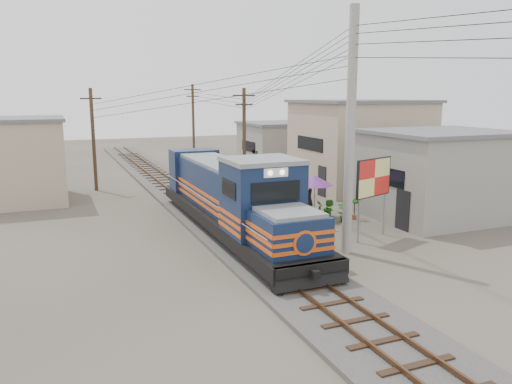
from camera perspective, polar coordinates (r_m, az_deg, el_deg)
name	(u,v)px	position (r m, az deg, el deg)	size (l,w,h in m)	color
ground	(266,259)	(20.45, 1.10, -7.66)	(120.00, 120.00, 0.00)	#473F35
ballast	(198,207)	(29.53, -6.68, -1.69)	(3.60, 70.00, 0.16)	#595651
track	(198,204)	(29.49, -6.69, -1.35)	(1.15, 70.00, 0.12)	#51331E
locomotive	(232,199)	(23.58, -2.77, -0.80)	(2.92, 15.87, 3.93)	black
utility_pole_main	(350,134)	(20.65, 10.72, 6.53)	(0.40, 0.40, 10.00)	#9E9B93
wooden_pole_mid	(244,138)	(34.15, -1.36, 6.23)	(1.60, 0.24, 7.00)	#4C3826
wooden_pole_far	(193,123)	(47.50, -7.18, 7.82)	(1.60, 0.24, 7.50)	#4C3826
wooden_pole_left	(93,138)	(35.96, -18.10, 5.93)	(1.60, 0.24, 7.00)	#4C3826
power_lines	(200,75)	(27.33, -6.45, 13.10)	(9.65, 19.00, 3.30)	black
shophouse_front	(439,174)	(28.61, 20.18, 1.94)	(7.35, 6.30, 4.70)	gray
shophouse_mid	(360,144)	(36.15, 11.79, 5.37)	(8.40, 7.35, 6.20)	tan
shophouse_back	(280,146)	(44.17, 2.79, 5.28)	(6.30, 6.30, 4.20)	gray
shophouse_left	(12,160)	(34.04, -26.13, 3.28)	(6.30, 6.30, 5.20)	tan
billboard	(374,180)	(23.25, 13.30, 1.39)	(2.33, 0.92, 3.75)	#99999E
market_umbrella	(315,180)	(27.02, 6.73, 1.32)	(2.39, 2.39, 2.30)	black
vendor	(309,198)	(28.08, 6.09, -0.73)	(0.62, 0.41, 1.70)	black
plant_nursery	(308,212)	(26.56, 5.94, -2.27)	(3.31, 3.01, 1.12)	#26661D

